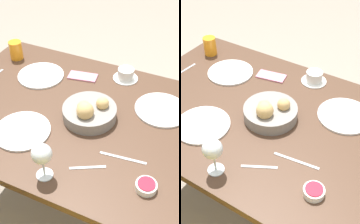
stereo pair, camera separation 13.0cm
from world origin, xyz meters
TOP-DOWN VIEW (x-y plane):
  - ground_plane at (0.00, 0.00)m, footprint 10.00×10.00m
  - dining_table at (0.00, 0.00)m, footprint 1.35×0.90m
  - bread_basket at (-0.04, 0.00)m, footprint 0.24×0.24m
  - plate_near_left at (-0.32, -0.18)m, footprint 0.25×0.25m
  - plate_near_right at (0.33, -0.19)m, footprint 0.24×0.24m
  - plate_far_center at (0.18, 0.20)m, footprint 0.24×0.24m
  - juice_glass at (0.55, -0.28)m, footprint 0.07×0.07m
  - wine_glass at (-0.03, 0.36)m, footprint 0.08×0.08m
  - coffee_cup at (-0.09, -0.35)m, footprint 0.13×0.13m
  - jam_bowl_berry at (-0.39, 0.26)m, footprint 0.08×0.08m
  - fork_silver at (-0.26, 0.16)m, footprint 0.19×0.03m
  - spoon_coffee at (-0.16, 0.26)m, footprint 0.13×0.08m
  - cell_phone at (0.12, -0.27)m, footprint 0.16×0.10m

SIDE VIEW (x-z plane):
  - ground_plane at x=0.00m, z-range 0.00..0.00m
  - dining_table at x=0.00m, z-range 0.27..0.99m
  - fork_silver at x=-0.26m, z-range 0.72..0.72m
  - spoon_coffee at x=-0.16m, z-range 0.72..0.72m
  - cell_phone at x=0.12m, z-range 0.72..0.73m
  - plate_near_left at x=-0.32m, z-range 0.72..0.73m
  - plate_near_right at x=0.33m, z-range 0.72..0.73m
  - plate_far_center at x=0.18m, z-range 0.72..0.73m
  - jam_bowl_berry at x=-0.39m, z-range 0.72..0.75m
  - coffee_cup at x=-0.09m, z-range 0.72..0.77m
  - bread_basket at x=-0.04m, z-range 0.70..0.81m
  - juice_glass at x=0.55m, z-range 0.72..0.82m
  - wine_glass at x=-0.03m, z-range 0.75..0.91m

